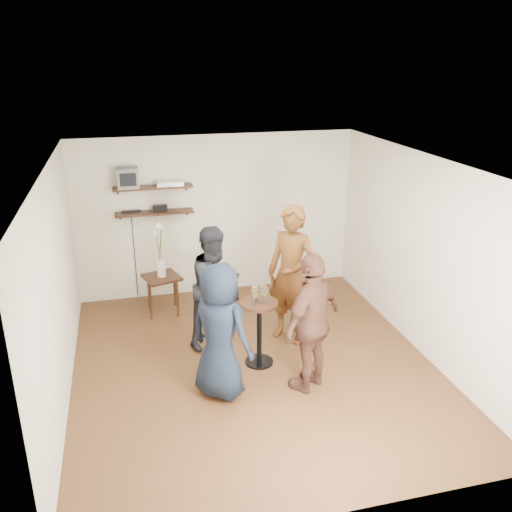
# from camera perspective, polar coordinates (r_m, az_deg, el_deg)

# --- Properties ---
(room) EXTENTS (4.58, 5.08, 2.68)m
(room) POSITION_cam_1_polar(r_m,az_deg,el_deg) (6.50, -0.22, -1.68)
(room) COLOR #422915
(room) RESTS_ON ground
(shelf_upper) EXTENTS (1.20, 0.25, 0.04)m
(shelf_upper) POSITION_cam_1_polar(r_m,az_deg,el_deg) (8.45, -10.82, 7.12)
(shelf_upper) COLOR black
(shelf_upper) RESTS_ON room
(shelf_lower) EXTENTS (1.20, 0.25, 0.04)m
(shelf_lower) POSITION_cam_1_polar(r_m,az_deg,el_deg) (8.54, -10.64, 4.51)
(shelf_lower) COLOR black
(shelf_lower) RESTS_ON room
(crt_monitor) EXTENTS (0.32, 0.30, 0.30)m
(crt_monitor) POSITION_cam_1_polar(r_m,az_deg,el_deg) (8.40, -13.35, 8.03)
(crt_monitor) COLOR #59595B
(crt_monitor) RESTS_ON shelf_upper
(dvd_deck) EXTENTS (0.40, 0.24, 0.06)m
(dvd_deck) POSITION_cam_1_polar(r_m,az_deg,el_deg) (8.45, -9.07, 7.57)
(dvd_deck) COLOR silver
(dvd_deck) RESTS_ON shelf_upper
(radio) EXTENTS (0.22, 0.10, 0.10)m
(radio) POSITION_cam_1_polar(r_m,az_deg,el_deg) (8.53, -10.07, 4.99)
(radio) COLOR black
(radio) RESTS_ON shelf_lower
(power_strip) EXTENTS (0.30, 0.05, 0.03)m
(power_strip) POSITION_cam_1_polar(r_m,az_deg,el_deg) (8.57, -13.00, 4.61)
(power_strip) COLOR black
(power_strip) RESTS_ON shelf_lower
(side_table) EXTENTS (0.62, 0.62, 0.60)m
(side_table) POSITION_cam_1_polar(r_m,az_deg,el_deg) (8.36, -9.86, -2.73)
(side_table) COLOR black
(side_table) RESTS_ON room
(vase_lilies) EXTENTS (0.19, 0.19, 0.89)m
(vase_lilies) POSITION_cam_1_polar(r_m,az_deg,el_deg) (8.21, -10.02, -0.30)
(vase_lilies) COLOR silver
(vase_lilies) RESTS_ON side_table
(drinks_table) EXTENTS (0.47, 0.47, 0.86)m
(drinks_table) POSITION_cam_1_polar(r_m,az_deg,el_deg) (6.88, 0.35, -7.22)
(drinks_table) COLOR black
(drinks_table) RESTS_ON room
(wine_glass_fl) EXTENTS (0.07, 0.07, 0.22)m
(wine_glass_fl) POSITION_cam_1_polar(r_m,az_deg,el_deg) (6.64, -0.17, -3.86)
(wine_glass_fl) COLOR silver
(wine_glass_fl) RESTS_ON drinks_table
(wine_glass_fr) EXTENTS (0.06, 0.06, 0.19)m
(wine_glass_fr) POSITION_cam_1_polar(r_m,az_deg,el_deg) (6.68, 1.00, -3.88)
(wine_glass_fr) COLOR silver
(wine_glass_fr) RESTS_ON drinks_table
(wine_glass_bl) EXTENTS (0.07, 0.07, 0.20)m
(wine_glass_bl) POSITION_cam_1_polar(r_m,az_deg,el_deg) (6.74, 0.04, -3.63)
(wine_glass_bl) COLOR silver
(wine_glass_bl) RESTS_ON drinks_table
(wine_glass_br) EXTENTS (0.07, 0.07, 0.22)m
(wine_glass_br) POSITION_cam_1_polar(r_m,az_deg,el_deg) (6.69, 0.67, -3.67)
(wine_glass_br) COLOR silver
(wine_glass_br) RESTS_ON drinks_table
(person_plaid) EXTENTS (0.81, 0.82, 1.92)m
(person_plaid) POSITION_cam_1_polar(r_m,az_deg,el_deg) (7.32, 3.74, -1.98)
(person_plaid) COLOR #B12014
(person_plaid) RESTS_ON room
(person_dark) EXTENTS (1.03, 0.97, 1.67)m
(person_dark) POSITION_cam_1_polar(r_m,az_deg,el_deg) (7.26, -4.28, -3.24)
(person_dark) COLOR black
(person_dark) RESTS_ON room
(person_navy) EXTENTS (0.91, 0.94, 1.63)m
(person_navy) POSITION_cam_1_polar(r_m,az_deg,el_deg) (6.19, -3.83, -7.90)
(person_navy) COLOR black
(person_navy) RESTS_ON room
(person_brown) EXTENTS (1.05, 0.92, 1.70)m
(person_brown) POSITION_cam_1_polar(r_m,az_deg,el_deg) (6.31, 5.92, -6.98)
(person_brown) COLOR #4B2B20
(person_brown) RESTS_ON room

